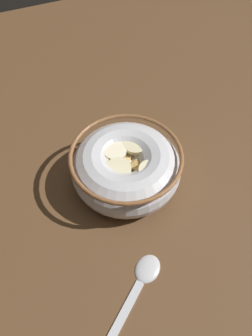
# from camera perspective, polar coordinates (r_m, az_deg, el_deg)

# --- Properties ---
(ground_plane) EXTENTS (1.08, 1.08, 0.02)m
(ground_plane) POSITION_cam_1_polar(r_m,az_deg,el_deg) (0.50, 0.00, -2.74)
(ground_plane) COLOR brown
(cereal_bowl) EXTENTS (0.15, 0.15, 0.06)m
(cereal_bowl) POSITION_cam_1_polar(r_m,az_deg,el_deg) (0.46, -0.01, 0.20)
(cereal_bowl) COLOR silver
(cereal_bowl) RESTS_ON ground_plane
(spoon) EXTENTS (0.11, 0.13, 0.01)m
(spoon) POSITION_cam_1_polar(r_m,az_deg,el_deg) (0.42, 2.10, -19.48)
(spoon) COLOR silver
(spoon) RESTS_ON ground_plane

